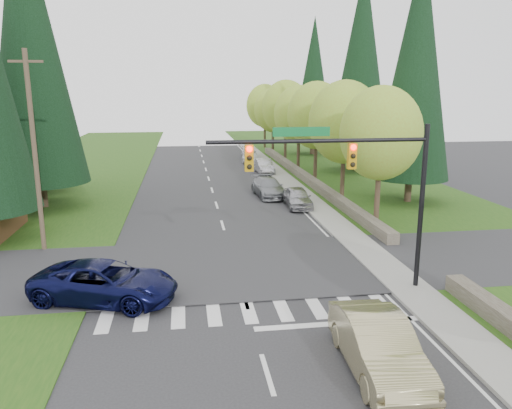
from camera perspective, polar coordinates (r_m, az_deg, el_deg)
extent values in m
plane|color=#28282B|center=(16.22, 0.69, -16.96)|extent=(120.00, 120.00, 0.00)
cube|color=#204A13|center=(37.99, 15.54, 0.28)|extent=(14.00, 110.00, 0.06)
cube|color=#204A13|center=(36.45, -25.26, -1.03)|extent=(14.00, 110.00, 0.06)
cube|color=#28282B|center=(23.43, -2.37, -7.22)|extent=(120.00, 8.00, 0.10)
cube|color=gray|center=(37.87, 5.84, 0.71)|extent=(1.80, 80.00, 0.13)
cube|color=gray|center=(37.68, 4.59, 0.67)|extent=(0.20, 80.00, 0.13)
cube|color=#4C4438|center=(45.84, 5.50, 3.23)|extent=(0.70, 40.00, 0.70)
cylinder|color=black|center=(21.17, 18.36, -0.48)|extent=(0.20, 0.20, 6.80)
cylinder|color=black|center=(19.16, 7.29, 7.22)|extent=(8.60, 0.16, 0.16)
cube|color=#0C662D|center=(19.00, 5.22, 8.29)|extent=(2.20, 0.04, 0.35)
cube|color=#BF8C0C|center=(19.62, 10.91, 5.46)|extent=(0.32, 0.24, 1.00)
sphere|color=#FF0C05|center=(19.44, 11.09, 6.43)|extent=(0.22, 0.22, 0.22)
cube|color=#BF8C0C|center=(18.70, -0.80, 5.33)|extent=(0.32, 0.24, 1.00)
sphere|color=#FF0C05|center=(18.51, -0.75, 6.35)|extent=(0.22, 0.22, 0.22)
cylinder|color=#473828|center=(27.06, -23.96, 5.33)|extent=(0.24, 0.24, 10.00)
cube|color=#473828|center=(26.91, -24.84, 14.63)|extent=(1.60, 0.10, 0.12)
cylinder|color=#38281C|center=(30.65, 13.74, 1.89)|extent=(0.32, 0.32, 4.76)
ellipsoid|color=olive|center=(30.22, 14.08, 7.91)|extent=(4.80, 4.80, 5.52)
cylinder|color=#38281C|center=(37.15, 9.90, 4.10)|extent=(0.32, 0.32, 4.93)
ellipsoid|color=olive|center=(36.79, 10.11, 9.25)|extent=(5.20, 5.20, 5.98)
cylinder|color=#38281C|center=(43.73, 6.82, 5.60)|extent=(0.32, 0.32, 5.04)
ellipsoid|color=olive|center=(43.42, 6.94, 10.08)|extent=(5.00, 5.00, 5.75)
cylinder|color=#38281C|center=(50.51, 4.87, 6.51)|extent=(0.32, 0.32, 4.82)
ellipsoid|color=olive|center=(50.24, 4.94, 10.21)|extent=(5.00, 5.00, 5.75)
cylinder|color=#38281C|center=(57.31, 3.38, 7.47)|extent=(0.32, 0.32, 5.15)
ellipsoid|color=olive|center=(57.08, 3.43, 10.97)|extent=(5.40, 5.40, 6.21)
cylinder|color=#38281C|center=(64.14, 1.94, 7.88)|extent=(0.32, 0.32, 4.70)
ellipsoid|color=olive|center=(63.93, 1.96, 10.73)|extent=(4.80, 4.80, 5.52)
cylinder|color=#38281C|center=(71.02, 1.01, 8.50)|extent=(0.32, 0.32, 4.98)
ellipsoid|color=olive|center=(70.83, 1.02, 11.23)|extent=(5.20, 5.20, 5.98)
cylinder|color=#38281C|center=(37.86, -23.10, 1.16)|extent=(0.50, 0.50, 2.00)
cone|color=black|center=(37.32, -24.56, 16.82)|extent=(6.46, 6.46, 19.00)
cylinder|color=#38281C|center=(44.08, -23.69, 2.65)|extent=(0.50, 0.50, 2.00)
cone|color=black|center=(43.56, -24.84, 14.76)|extent=(5.78, 5.78, 17.00)
cylinder|color=#38281C|center=(38.21, 17.00, 1.74)|extent=(0.50, 0.50, 2.00)
cone|color=black|center=(37.59, 17.91, 15.01)|extent=(5.44, 5.44, 16.00)
cylinder|color=#38281C|center=(51.36, 11.43, 4.82)|extent=(0.50, 0.50, 2.00)
cone|color=black|center=(50.94, 11.94, 15.80)|extent=(6.12, 6.12, 18.00)
cylinder|color=#38281C|center=(64.35, 6.41, 6.61)|extent=(0.50, 0.50, 2.00)
cone|color=black|center=(63.97, 6.61, 14.02)|extent=(5.10, 5.10, 15.00)
imported|color=tan|center=(15.50, 13.78, -15.38)|extent=(1.92, 5.07, 1.65)
imported|color=#0A0C33|center=(20.49, -16.87, -8.50)|extent=(6.15, 4.22, 1.56)
imported|color=#A2A2A7|center=(35.12, 4.77, 0.82)|extent=(1.79, 4.17, 1.40)
imported|color=gray|center=(38.55, 1.45, 1.97)|extent=(2.37, 5.03, 1.42)
imported|color=#ABAAAF|center=(49.35, 0.93, 4.39)|extent=(1.59, 4.24, 1.38)
imported|color=white|center=(54.94, -0.54, 5.28)|extent=(1.81, 4.15, 1.39)
imported|color=#B9B9BE|center=(60.64, -0.81, 5.93)|extent=(2.00, 4.33, 1.23)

